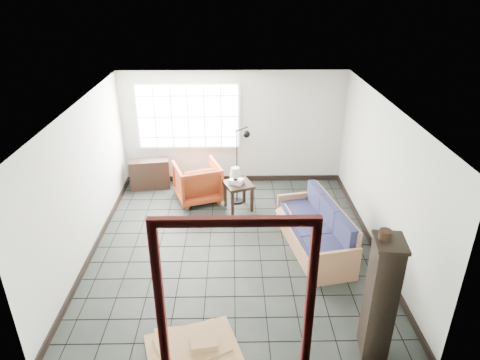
{
  "coord_description": "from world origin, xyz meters",
  "views": [
    {
      "loc": [
        -0.01,
        -6.45,
        4.42
      ],
      "look_at": [
        0.11,
        0.3,
        1.18
      ],
      "focal_mm": 32.0,
      "sensor_mm": 36.0,
      "label": 1
    }
  ],
  "objects_px": {
    "side_table": "(238,188)",
    "tall_shelf": "(380,298)",
    "armchair": "(197,180)",
    "futon_sofa": "(317,232)"
  },
  "relations": [
    {
      "from": "armchair",
      "to": "side_table",
      "type": "relative_size",
      "value": 1.35
    },
    {
      "from": "futon_sofa",
      "to": "armchair",
      "type": "xyz_separation_m",
      "value": [
        -2.25,
        1.89,
        0.14
      ]
    },
    {
      "from": "futon_sofa",
      "to": "tall_shelf",
      "type": "distance_m",
      "value": 2.4
    },
    {
      "from": "tall_shelf",
      "to": "armchair",
      "type": "bearing_deg",
      "value": 128.36
    },
    {
      "from": "futon_sofa",
      "to": "armchair",
      "type": "bearing_deg",
      "value": 128.88
    },
    {
      "from": "futon_sofa",
      "to": "tall_shelf",
      "type": "relative_size",
      "value": 1.26
    },
    {
      "from": "side_table",
      "to": "tall_shelf",
      "type": "height_order",
      "value": "tall_shelf"
    },
    {
      "from": "tall_shelf",
      "to": "futon_sofa",
      "type": "bearing_deg",
      "value": 104.68
    },
    {
      "from": "armchair",
      "to": "futon_sofa",
      "type": "bearing_deg",
      "value": 120.99
    },
    {
      "from": "armchair",
      "to": "tall_shelf",
      "type": "bearing_deg",
      "value": 102.36
    }
  ]
}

